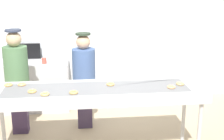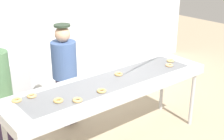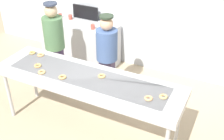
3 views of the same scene
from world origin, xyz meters
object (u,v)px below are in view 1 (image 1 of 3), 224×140
(worker_baker, at_px, (84,74))
(worker_assistant, at_px, (17,75))
(paper_cup_3, at_px, (7,59))
(menu_display, at_px, (24,51))
(glazed_donut_1, at_px, (74,92))
(glazed_donut_5, at_px, (180,84))
(glazed_donut_2, at_px, (32,91))
(paper_cup_0, at_px, (44,61))
(prep_counter, at_px, (25,86))
(fryer_conveyor, at_px, (97,93))
(glazed_donut_0, at_px, (171,87))
(glazed_donut_6, at_px, (110,84))
(glazed_donut_7, at_px, (8,85))
(glazed_donut_3, at_px, (22,84))
(glazed_donut_4, at_px, (45,94))

(worker_baker, bearing_deg, worker_assistant, 15.82)
(paper_cup_3, height_order, menu_display, menu_display)
(glazed_donut_1, distance_m, glazed_donut_5, 1.47)
(glazed_donut_2, distance_m, worker_assistant, 1.00)
(worker_baker, xyz_separation_m, menu_display, (-1.13, 1.17, 0.15))
(paper_cup_0, bearing_deg, prep_counter, 160.11)
(fryer_conveyor, height_order, glazed_donut_0, glazed_donut_0)
(glazed_donut_6, bearing_deg, glazed_donut_7, 174.91)
(fryer_conveyor, relative_size, glazed_donut_3, 26.04)
(menu_display, bearing_deg, glazed_donut_1, -66.89)
(glazed_donut_1, distance_m, glazed_donut_3, 0.81)
(fryer_conveyor, xyz_separation_m, menu_display, (-1.28, 2.10, 0.15))
(glazed_donut_1, relative_size, glazed_donut_7, 1.00)
(glazed_donut_1, relative_size, paper_cup_3, 1.08)
(glazed_donut_6, distance_m, glazed_donut_7, 1.39)
(glazed_donut_2, relative_size, paper_cup_0, 1.08)
(paper_cup_0, relative_size, menu_display, 0.17)
(glazed_donut_0, relative_size, worker_assistant, 0.07)
(glazed_donut_4, relative_size, paper_cup_3, 1.08)
(fryer_conveyor, distance_m, glazed_donut_3, 1.03)
(fryer_conveyor, xyz_separation_m, glazed_donut_4, (-0.65, -0.21, 0.09))
(glazed_donut_7, xyz_separation_m, paper_cup_0, (0.32, 1.47, -0.04))
(paper_cup_3, bearing_deg, worker_baker, -35.37)
(worker_baker, bearing_deg, paper_cup_0, -36.04)
(paper_cup_0, distance_m, paper_cup_3, 0.75)
(glazed_donut_0, bearing_deg, glazed_donut_4, -176.47)
(glazed_donut_6, height_order, menu_display, menu_display)
(menu_display, bearing_deg, glazed_donut_2, -78.41)
(fryer_conveyor, xyz_separation_m, glazed_donut_6, (0.20, 0.09, 0.09))
(glazed_donut_1, relative_size, glazed_donut_4, 1.00)
(prep_counter, relative_size, paper_cup_3, 16.36)
(worker_assistant, distance_m, paper_cup_0, 0.91)
(glazed_donut_3, height_order, prep_counter, glazed_donut_3)
(prep_counter, height_order, paper_cup_0, paper_cup_0)
(glazed_donut_0, bearing_deg, glazed_donut_5, 36.61)
(glazed_donut_3, height_order, paper_cup_3, glazed_donut_3)
(glazed_donut_6, bearing_deg, glazed_donut_5, -4.77)
(menu_display, bearing_deg, glazed_donut_0, -44.31)
(glazed_donut_2, bearing_deg, menu_display, 101.59)
(worker_baker, bearing_deg, prep_counter, -28.16)
(glazed_donut_4, height_order, paper_cup_3, glazed_donut_4)
(prep_counter, bearing_deg, glazed_donut_6, -49.84)
(paper_cup_0, bearing_deg, glazed_donut_2, -88.82)
(paper_cup_3, bearing_deg, prep_counter, -19.09)
(glazed_donut_0, distance_m, paper_cup_0, 2.58)
(glazed_donut_2, relative_size, worker_baker, 0.07)
(worker_assistant, bearing_deg, glazed_donut_7, 101.04)
(menu_display, bearing_deg, glazed_donut_3, -81.88)
(paper_cup_0, distance_m, menu_display, 0.59)
(glazed_donut_1, relative_size, worker_baker, 0.07)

